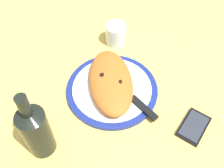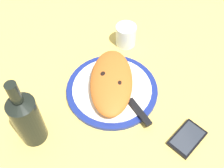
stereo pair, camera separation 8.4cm
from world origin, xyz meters
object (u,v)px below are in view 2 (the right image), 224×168
at_px(knife, 134,105).
at_px(smartphone, 187,138).
at_px(fork, 96,89).
at_px(water_glass, 126,36).
at_px(calzone, 111,81).
at_px(wine_bottle, 27,118).
at_px(plate, 112,89).

xyz_separation_m(knife, smartphone, (0.14, 0.12, -0.02)).
height_order(fork, water_glass, water_glass).
height_order(calzone, wine_bottle, wine_bottle).
xyz_separation_m(fork, knife, (0.09, 0.10, 0.00)).
distance_m(calzone, knife, 0.11).
bearing_deg(plate, fork, -94.58).
relative_size(fork, knife, 0.72).
height_order(water_glass, wine_bottle, wine_bottle).
distance_m(plate, smartphone, 0.28).
relative_size(calzone, wine_bottle, 1.21).
xyz_separation_m(plate, wine_bottle, (0.10, -0.26, 0.09)).
bearing_deg(water_glass, plate, -26.89).
relative_size(knife, water_glass, 2.82).
height_order(knife, water_glass, water_glass).
height_order(fork, wine_bottle, wine_bottle).
bearing_deg(fork, calzone, 95.08).
relative_size(plate, calzone, 1.01).
relative_size(water_glass, wine_bottle, 0.33).
height_order(knife, wine_bottle, wine_bottle).
bearing_deg(calzone, smartphone, 36.56).
distance_m(fork, knife, 0.13).
relative_size(calzone, water_glass, 3.70).
relative_size(fork, wine_bottle, 0.67).
distance_m(smartphone, wine_bottle, 0.45).
distance_m(smartphone, water_glass, 0.43).
xyz_separation_m(plate, calzone, (-0.01, -0.00, 0.03)).
distance_m(water_glass, wine_bottle, 0.48).
bearing_deg(calzone, water_glass, 151.66).
xyz_separation_m(calzone, water_glass, (-0.20, 0.11, -0.01)).
bearing_deg(plate, wine_bottle, -68.37).
bearing_deg(wine_bottle, knife, 93.01).
bearing_deg(calzone, plate, 12.61).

